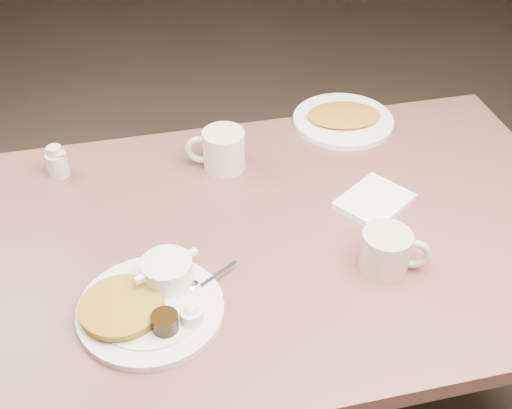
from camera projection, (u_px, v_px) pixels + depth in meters
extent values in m
cube|color=#84564C|center=(258.00, 242.00, 1.44)|extent=(1.50, 0.90, 0.04)
cylinder|color=black|center=(258.00, 345.00, 1.67)|extent=(0.14, 0.14, 0.69)
cylinder|color=white|center=(151.00, 310.00, 1.25)|extent=(0.37, 0.37, 0.01)
cylinder|color=white|center=(150.00, 306.00, 1.25)|extent=(0.28, 0.28, 0.00)
cylinder|color=#A38322|center=(122.00, 308.00, 1.24)|extent=(0.21, 0.21, 0.01)
cylinder|color=#A38322|center=(120.00, 306.00, 1.23)|extent=(0.21, 0.21, 0.01)
cylinder|color=white|center=(167.00, 272.00, 1.28)|extent=(0.13, 0.13, 0.05)
cube|color=white|center=(140.00, 279.00, 1.24)|extent=(0.03, 0.02, 0.01)
cube|color=white|center=(192.00, 253.00, 1.30)|extent=(0.03, 0.02, 0.01)
ellipsoid|color=white|center=(160.00, 269.00, 1.27)|extent=(0.06, 0.06, 0.03)
ellipsoid|color=white|center=(175.00, 266.00, 1.28)|extent=(0.05, 0.05, 0.02)
cylinder|color=black|center=(165.00, 323.00, 1.19)|extent=(0.07, 0.07, 0.04)
cylinder|color=white|center=(192.00, 315.00, 1.21)|extent=(0.06, 0.06, 0.03)
ellipsoid|color=#F6F8BA|center=(191.00, 310.00, 1.21)|extent=(0.04, 0.04, 0.02)
cube|color=silver|center=(216.00, 276.00, 1.31)|extent=(0.10, 0.07, 0.00)
ellipsoid|color=silver|center=(191.00, 285.00, 1.29)|extent=(0.04, 0.04, 0.01)
cylinder|color=beige|center=(385.00, 251.00, 1.32)|extent=(0.13, 0.13, 0.09)
cylinder|color=black|center=(388.00, 236.00, 1.30)|extent=(0.11, 0.11, 0.01)
torus|color=beige|center=(413.00, 254.00, 1.32)|extent=(0.07, 0.04, 0.07)
cube|color=white|center=(374.00, 202.00, 1.50)|extent=(0.20, 0.19, 0.02)
cylinder|color=white|center=(224.00, 150.00, 1.59)|extent=(0.13, 0.13, 0.10)
torus|color=white|center=(200.00, 150.00, 1.59)|extent=(0.08, 0.03, 0.08)
cylinder|color=silver|center=(57.00, 164.00, 1.58)|extent=(0.07, 0.07, 0.06)
cylinder|color=silver|center=(54.00, 151.00, 1.55)|extent=(0.05, 0.05, 0.02)
cone|color=silver|center=(60.00, 155.00, 1.55)|extent=(0.03, 0.02, 0.02)
torus|color=silver|center=(50.00, 159.00, 1.59)|extent=(0.03, 0.03, 0.04)
cylinder|color=white|center=(343.00, 120.00, 1.77)|extent=(0.31, 0.31, 0.01)
ellipsoid|color=orange|center=(344.00, 115.00, 1.76)|extent=(0.22, 0.17, 0.02)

